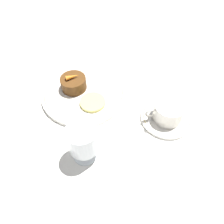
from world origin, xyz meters
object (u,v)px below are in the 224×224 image
coffee_cup (168,111)px  fork (30,101)px  dinner_plate (84,92)px  dessert_cake (74,83)px  wine_glass (83,141)px

coffee_cup → fork: coffee_cup is taller
dinner_plate → dessert_cake: bearing=-35.4°
dinner_plate → fork: bearing=1.6°
fork → dessert_cake: dessert_cake is taller
dinner_plate → coffee_cup: bearing=148.4°
dinner_plate → coffee_cup: coffee_cup is taller
coffee_cup → dessert_cake: coffee_cup is taller
wine_glass → dinner_plate: bearing=-94.0°
dinner_plate → fork: dinner_plate is taller
coffee_cup → dessert_cake: (0.26, -0.16, -0.00)m
coffee_cup → wine_glass: 0.26m
fork → dessert_cake: size_ratio=2.32×
coffee_cup → wine_glass: size_ratio=0.99×
dinner_plate → dessert_cake: dessert_cake is taller
fork → wine_glass: bearing=126.2°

